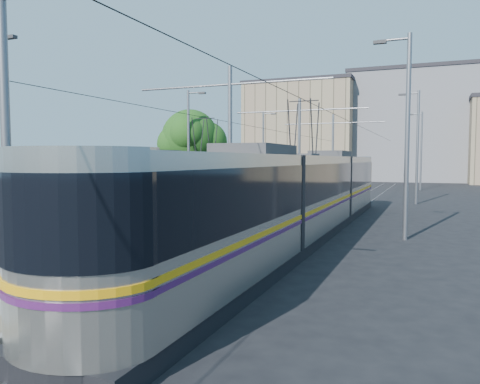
% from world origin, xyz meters
% --- Properties ---
extents(ground, '(160.00, 160.00, 0.00)m').
position_xyz_m(ground, '(0.00, 0.00, 0.00)').
color(ground, black).
rests_on(ground, ground).
extents(platform, '(4.00, 50.00, 0.30)m').
position_xyz_m(platform, '(0.00, 17.00, 0.15)').
color(platform, gray).
rests_on(platform, ground).
extents(tactile_strip_left, '(0.70, 50.00, 0.01)m').
position_xyz_m(tactile_strip_left, '(-1.45, 17.00, 0.30)').
color(tactile_strip_left, gray).
rests_on(tactile_strip_left, platform).
extents(tactile_strip_right, '(0.70, 50.00, 0.01)m').
position_xyz_m(tactile_strip_right, '(1.45, 17.00, 0.30)').
color(tactile_strip_right, gray).
rests_on(tactile_strip_right, platform).
extents(rails, '(8.71, 70.00, 0.03)m').
position_xyz_m(rails, '(0.00, 17.00, 0.02)').
color(rails, gray).
rests_on(rails, ground).
extents(tram_left, '(2.43, 28.92, 5.50)m').
position_xyz_m(tram_left, '(-3.60, 12.76, 1.71)').
color(tram_left, black).
rests_on(tram_left, ground).
extents(tram_right, '(2.43, 28.01, 5.50)m').
position_xyz_m(tram_right, '(3.60, 7.11, 1.86)').
color(tram_right, black).
rests_on(tram_right, ground).
extents(catenary, '(9.20, 70.00, 7.00)m').
position_xyz_m(catenary, '(0.00, 14.15, 4.52)').
color(catenary, slate).
rests_on(catenary, platform).
extents(street_lamps, '(15.18, 38.22, 8.00)m').
position_xyz_m(street_lamps, '(-0.00, 21.00, 4.18)').
color(street_lamps, slate).
rests_on(street_lamps, ground).
extents(shelter, '(0.91, 1.13, 2.17)m').
position_xyz_m(shelter, '(1.03, 14.27, 1.44)').
color(shelter, black).
rests_on(shelter, platform).
extents(tree, '(4.78, 4.42, 6.95)m').
position_xyz_m(tree, '(-8.29, 20.45, 4.70)').
color(tree, '#382314').
rests_on(tree, ground).
extents(building_left, '(16.32, 12.24, 14.85)m').
position_xyz_m(building_left, '(-10.00, 60.00, 7.43)').
color(building_left, gray).
rests_on(building_left, ground).
extents(building_centre, '(18.36, 14.28, 16.09)m').
position_xyz_m(building_centre, '(6.00, 64.00, 8.05)').
color(building_centre, slate).
rests_on(building_centre, ground).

